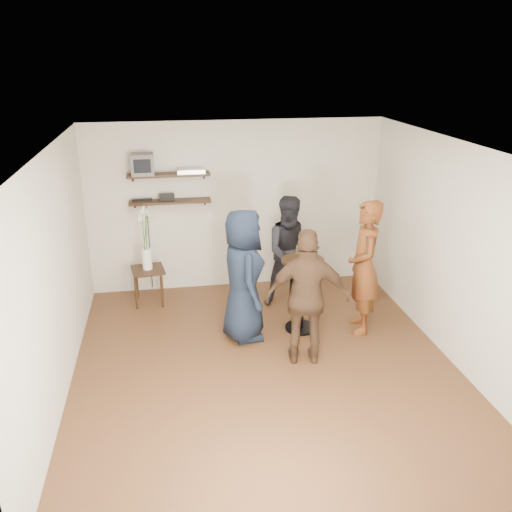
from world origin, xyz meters
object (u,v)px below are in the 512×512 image
Objects in this scene: person_dark at (292,252)px; person_navy at (243,276)px; dvd_deck at (191,171)px; person_plaid at (364,267)px; drinks_table at (302,285)px; side_table at (148,274)px; person_brown at (307,298)px; radio at (167,197)px; crt_monitor at (142,164)px.

person_navy is (-0.83, -0.87, 0.05)m from person_dark.
dvd_deck is 0.22× the size of person_plaid.
person_navy is at bearing -71.89° from dvd_deck.
dvd_deck is 2.38m from drinks_table.
dvd_deck is at bearing 27.48° from side_table.
person_brown is (-0.14, -0.79, 0.19)m from drinks_table.
radio is 0.13× the size of person_navy.
radio is 1.95m from person_navy.
person_brown is (-0.18, -1.58, 0.02)m from person_dark.
person_dark is at bearing -131.61° from person_plaid.
dvd_deck is 0.53m from radio.
crt_monitor reaches higher than person_navy.
crt_monitor is 3.44m from person_plaid.
person_plaid is at bearing -9.65° from drinks_table.
crt_monitor is 3.20m from person_brown.
person_plaid is at bearing -34.03° from radio.
drinks_table is (1.69, -1.54, -0.87)m from radio.
crt_monitor is at bearing 162.97° from person_dark.
person_navy reaches higher than radio.
side_table is at bearing -132.73° from radio.
dvd_deck reaches higher than person_brown.
person_brown reaches higher than drinks_table.
dvd_deck is at bearing -118.76° from person_plaid.
dvd_deck is 0.23× the size of person_navy.
side_table is 1.80m from person_navy.
side_table is 0.54× the size of drinks_table.
side_table is at bearing -35.81° from person_brown.
dvd_deck is 1.82× the size of radio.
person_brown is at bearing -51.24° from crt_monitor.
side_table is at bearing -152.52° from dvd_deck.
side_table is 0.33× the size of person_dark.
crt_monitor is 0.19× the size of person_dark.
person_dark is (2.07, -0.37, 0.36)m from side_table.
crt_monitor is at bearing 180.00° from dvd_deck.
person_brown is at bearing -45.27° from person_plaid.
dvd_deck is 1.65m from side_table.
person_plaid is 1.03× the size of person_navy.
person_navy is (1.21, -1.61, -1.15)m from crt_monitor.
dvd_deck is at bearing 0.00° from crt_monitor.
person_navy reaches higher than side_table.
crt_monitor is at bearing 180.00° from radio.
drinks_table reaches higher than side_table.
drinks_table is at bearing -90.00° from person_plaid.
dvd_deck reaches higher than person_navy.
drinks_table is 0.56× the size of person_plaid.
person_plaid is at bearing -134.73° from person_brown.
crt_monitor is 0.70m from dvd_deck.
drinks_table is 0.82m from person_dark.
dvd_deck reaches higher than radio.
radio is 0.13× the size of person_brown.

